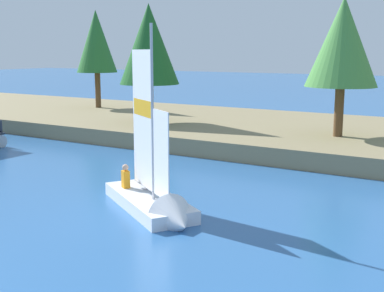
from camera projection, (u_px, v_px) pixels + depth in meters
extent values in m
cube|color=#897A56|center=(272.00, 132.00, 27.25)|extent=(80.00, 12.62, 0.79)
cylinder|color=brown|center=(98.00, 90.00, 35.06)|extent=(0.38, 0.38, 2.41)
cone|color=#286B2D|center=(96.00, 41.00, 34.46)|extent=(2.72, 2.72, 4.15)
cylinder|color=brown|center=(150.00, 103.00, 27.68)|extent=(0.42, 0.42, 2.08)
cone|color=#1E5B23|center=(149.00, 44.00, 27.10)|extent=(3.20, 3.20, 4.22)
cylinder|color=brown|center=(339.00, 112.00, 23.14)|extent=(0.41, 0.41, 2.26)
cone|color=#47893D|center=(343.00, 42.00, 22.58)|extent=(3.20, 3.20, 3.93)
cube|color=white|center=(149.00, 202.00, 15.26)|extent=(4.22, 3.39, 0.38)
cone|color=white|center=(177.00, 222.00, 13.45)|extent=(1.55, 1.63, 1.28)
cylinder|color=#B7B7BC|center=(152.00, 114.00, 14.41)|extent=(0.08, 0.08, 4.99)
cube|color=white|center=(143.00, 119.00, 15.13)|extent=(1.33, 0.86, 4.03)
cube|color=orange|center=(143.00, 108.00, 15.08)|extent=(1.20, 0.78, 0.48)
cube|color=white|center=(161.00, 155.00, 14.06)|extent=(0.89, 0.58, 2.45)
cylinder|color=#B7B7BC|center=(144.00, 186.00, 15.51)|extent=(1.35, 0.88, 0.06)
cube|color=orange|center=(126.00, 179.00, 16.06)|extent=(0.34, 0.32, 0.55)
sphere|color=tan|center=(125.00, 167.00, 15.99)|extent=(0.20, 0.20, 0.20)
cube|color=#26262D|center=(149.00, 181.00, 15.98)|extent=(0.34, 0.32, 0.48)
sphere|color=tan|center=(149.00, 170.00, 15.91)|extent=(0.20, 0.20, 0.20)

